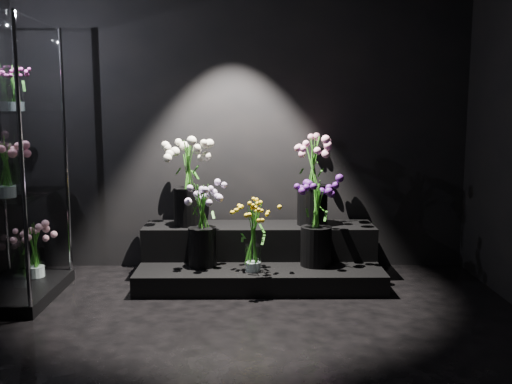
{
  "coord_description": "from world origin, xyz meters",
  "views": [
    {
      "loc": [
        0.07,
        -3.09,
        1.44
      ],
      "look_at": [
        0.11,
        1.2,
        0.8
      ],
      "focal_mm": 40.0,
      "sensor_mm": 36.0,
      "label": 1
    }
  ],
  "objects": [
    {
      "name": "display_case",
      "position": [
        -1.7,
        1.11,
        1.03
      ],
      "size": [
        0.56,
        0.94,
        2.06
      ],
      "color": "black",
      "rests_on": "floor"
    },
    {
      "name": "bouquet_case_magenta",
      "position": [
        -1.69,
        1.24,
        1.59
      ],
      "size": [
        0.23,
        0.23,
        0.34
      ],
      "rotation": [
        0.0,
        0.0,
        0.11
      ],
      "color": "white",
      "rests_on": "display_case"
    },
    {
      "name": "bouquet_lilac",
      "position": [
        -0.32,
        1.4,
        0.55
      ],
      "size": [
        0.41,
        0.41,
        0.67
      ],
      "rotation": [
        0.0,
        0.0,
        0.28
      ],
      "color": "black",
      "rests_on": "display_riser"
    },
    {
      "name": "bouquet_purple",
      "position": [
        0.6,
        1.41,
        0.54
      ],
      "size": [
        0.4,
        0.4,
        0.7
      ],
      "rotation": [
        0.0,
        0.0,
        0.42
      ],
      "color": "black",
      "rests_on": "display_riser"
    },
    {
      "name": "wall_front",
      "position": [
        0.0,
        -2.0,
        1.4
      ],
      "size": [
        4.0,
        0.0,
        4.0
      ],
      "primitive_type": "plane",
      "rotation": [
        -1.57,
        0.0,
        0.0
      ],
      "color": "black",
      "rests_on": "floor"
    },
    {
      "name": "bouquet_pink_roses",
      "position": [
        0.6,
        1.73,
        0.87
      ],
      "size": [
        0.38,
        0.38,
        0.76
      ],
      "rotation": [
        0.0,
        0.0,
        0.0
      ],
      "color": "black",
      "rests_on": "display_riser"
    },
    {
      "name": "bouquet_case_base_pink",
      "position": [
        -1.66,
        1.34,
        0.33
      ],
      "size": [
        0.41,
        0.41,
        0.44
      ],
      "rotation": [
        0.0,
        0.0,
        0.41
      ],
      "color": "white",
      "rests_on": "display_case"
    },
    {
      "name": "wall_back",
      "position": [
        0.0,
        2.0,
        1.4
      ],
      "size": [
        4.0,
        0.0,
        4.0
      ],
      "primitive_type": "plane",
      "rotation": [
        1.57,
        0.0,
        0.0
      ],
      "color": "black",
      "rests_on": "floor"
    },
    {
      "name": "bouquet_case_pink",
      "position": [
        -1.67,
        0.94,
        1.03
      ],
      "size": [
        0.33,
        0.33,
        0.43
      ],
      "rotation": [
        0.0,
        0.0,
        0.14
      ],
      "color": "white",
      "rests_on": "display_case"
    },
    {
      "name": "floor",
      "position": [
        0.0,
        0.0,
        0.0
      ],
      "size": [
        4.0,
        4.0,
        0.0
      ],
      "primitive_type": "plane",
      "color": "black",
      "rests_on": "ground"
    },
    {
      "name": "bouquet_cream_roses",
      "position": [
        -0.46,
        1.71,
        0.85
      ],
      "size": [
        0.49,
        0.49,
        0.72
      ],
      "rotation": [
        0.0,
        0.0,
        0.42
      ],
      "color": "black",
      "rests_on": "display_riser"
    },
    {
      "name": "bouquet_orange_bells",
      "position": [
        0.09,
        1.25,
        0.46
      ],
      "size": [
        0.34,
        0.34,
        0.56
      ],
      "rotation": [
        0.0,
        0.0,
        -0.23
      ],
      "color": "white",
      "rests_on": "display_riser"
    },
    {
      "name": "display_riser",
      "position": [
        0.14,
        1.61,
        0.18
      ],
      "size": [
        1.97,
        0.88,
        0.44
      ],
      "color": "black",
      "rests_on": "floor"
    }
  ]
}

